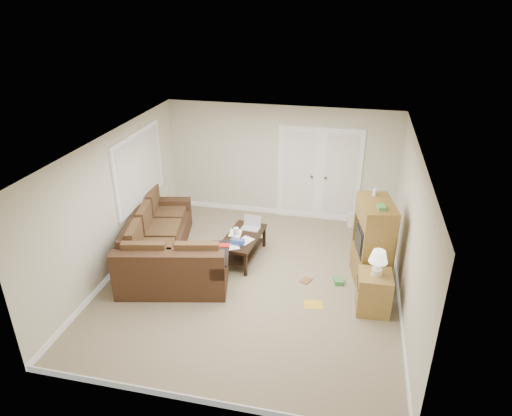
% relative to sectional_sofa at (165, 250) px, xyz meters
% --- Properties ---
extents(floor, '(5.50, 5.50, 0.00)m').
position_rel_sectional_sofa_xyz_m(floor, '(1.68, -0.11, -0.34)').
color(floor, gray).
rests_on(floor, ground).
extents(ceiling, '(5.00, 5.50, 0.02)m').
position_rel_sectional_sofa_xyz_m(ceiling, '(1.68, -0.11, 2.16)').
color(ceiling, white).
rests_on(ceiling, wall_back).
extents(wall_left, '(0.02, 5.50, 2.50)m').
position_rel_sectional_sofa_xyz_m(wall_left, '(-0.82, -0.11, 0.91)').
color(wall_left, beige).
rests_on(wall_left, floor).
extents(wall_right, '(0.02, 5.50, 2.50)m').
position_rel_sectional_sofa_xyz_m(wall_right, '(4.18, -0.11, 0.91)').
color(wall_right, beige).
rests_on(wall_right, floor).
extents(wall_back, '(5.00, 0.02, 2.50)m').
position_rel_sectional_sofa_xyz_m(wall_back, '(1.68, 2.64, 0.91)').
color(wall_back, beige).
rests_on(wall_back, floor).
extents(wall_front, '(5.00, 0.02, 2.50)m').
position_rel_sectional_sofa_xyz_m(wall_front, '(1.68, -2.86, 0.91)').
color(wall_front, beige).
rests_on(wall_front, floor).
extents(baseboards, '(5.00, 5.50, 0.10)m').
position_rel_sectional_sofa_xyz_m(baseboards, '(1.68, -0.11, -0.29)').
color(baseboards, silver).
rests_on(baseboards, floor).
extents(french_doors, '(1.80, 0.05, 2.13)m').
position_rel_sectional_sofa_xyz_m(french_doors, '(2.53, 2.60, 0.70)').
color(french_doors, silver).
rests_on(french_doors, floor).
extents(window_left, '(0.05, 1.92, 1.42)m').
position_rel_sectional_sofa_xyz_m(window_left, '(-0.78, 0.89, 1.21)').
color(window_left, silver).
rests_on(window_left, wall_left).
extents(sectional_sofa, '(2.42, 2.93, 0.87)m').
position_rel_sectional_sofa_xyz_m(sectional_sofa, '(0.00, 0.00, 0.00)').
color(sectional_sofa, '#422919').
rests_on(sectional_sofa, floor).
extents(coffee_table, '(0.72, 1.24, 0.81)m').
position_rel_sectional_sofa_xyz_m(coffee_table, '(1.34, 0.60, -0.07)').
color(coffee_table, black).
rests_on(coffee_table, floor).
extents(tv_armoire, '(0.69, 1.03, 1.63)m').
position_rel_sectional_sofa_xyz_m(tv_armoire, '(3.68, 0.34, 0.43)').
color(tv_armoire, brown).
rests_on(tv_armoire, floor).
extents(side_cabinet, '(0.54, 0.54, 1.09)m').
position_rel_sectional_sofa_xyz_m(side_cabinet, '(3.73, -0.50, 0.05)').
color(side_cabinet, olive).
rests_on(side_cabinet, floor).
extents(space_heater, '(0.14, 0.12, 0.31)m').
position_rel_sectional_sofa_xyz_m(space_heater, '(3.30, 2.34, -0.18)').
color(space_heater, white).
rests_on(space_heater, floor).
extents(floor_magazine, '(0.33, 0.28, 0.01)m').
position_rel_sectional_sofa_xyz_m(floor_magazine, '(2.81, -0.58, -0.34)').
color(floor_magazine, gold).
rests_on(floor_magazine, floor).
extents(floor_greenbox, '(0.19, 0.23, 0.08)m').
position_rel_sectional_sofa_xyz_m(floor_greenbox, '(3.17, 0.14, -0.30)').
color(floor_greenbox, '#429244').
rests_on(floor_greenbox, floor).
extents(floor_book, '(0.23, 0.25, 0.02)m').
position_rel_sectional_sofa_xyz_m(floor_book, '(2.54, 0.11, -0.33)').
color(floor_book, brown).
rests_on(floor_book, floor).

